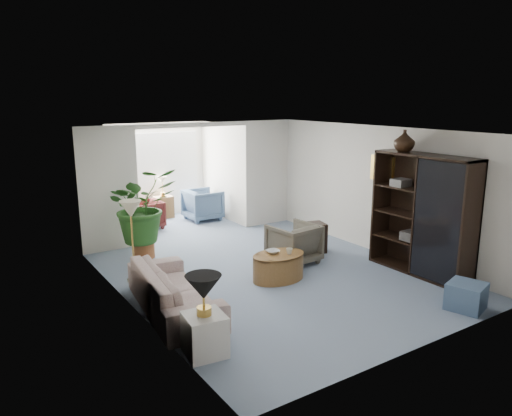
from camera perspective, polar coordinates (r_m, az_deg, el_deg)
floor at (r=8.57m, az=2.22°, el=-7.94°), size 6.00×6.00×0.00m
sunroom_floor at (r=11.98m, az=-9.23°, el=-1.97°), size 2.60×2.60×0.00m
back_pier_left at (r=10.06m, az=-16.79°, el=2.07°), size 1.20×0.12×2.50m
back_pier_right at (r=11.69m, az=1.33°, el=4.09°), size 1.20×0.12×2.50m
back_header at (r=10.61m, az=-7.24°, el=9.60°), size 2.60×0.12×0.10m
window_pane at (r=12.69m, az=-11.48°, el=5.23°), size 2.20×0.02×1.50m
window_blinds at (r=12.66m, az=-11.43°, el=5.21°), size 2.20×0.02×1.50m
framed_picture at (r=9.68m, az=14.65°, el=4.49°), size 0.04×0.50×0.40m
sofa at (r=7.26m, az=-9.58°, el=-9.38°), size 1.13×2.30×0.64m
end_table at (r=6.10m, az=-6.01°, el=-14.49°), size 0.52×0.52×0.52m
table_lamp at (r=5.84m, az=-6.16°, el=-9.19°), size 0.44×0.44×0.30m
floor_lamp at (r=8.24m, az=-14.44°, el=-0.13°), size 0.36×0.36×0.28m
coffee_table at (r=8.36m, az=2.64°, el=-6.87°), size 0.97×0.97×0.45m
coffee_bowl at (r=8.32m, az=1.97°, el=-5.11°), size 0.23×0.23×0.05m
coffee_cup at (r=8.28m, az=3.91°, el=-5.07°), size 0.11×0.11×0.10m
wingback_chair at (r=9.15m, az=4.42°, el=-4.13°), size 0.87×0.89×0.75m
side_table_dark at (r=9.81m, az=6.58°, el=-3.46°), size 0.58×0.51×0.59m
entertainment_cabinet at (r=8.90m, az=18.86°, el=-0.78°), size 0.50×1.89×2.10m
cabinet_urn at (r=9.02m, az=16.94°, el=7.53°), size 0.37×0.37×0.38m
ottoman at (r=7.89m, az=23.33°, el=-9.42°), size 0.61×0.61×0.39m
plant_pot at (r=9.70m, az=-12.93°, el=-4.75°), size 0.40×0.40×0.32m
house_plant at (r=9.48m, az=-13.20°, el=0.32°), size 1.29×1.12×1.44m
sunroom_chair_blue at (r=12.32m, az=-6.22°, el=0.39°), size 0.85×0.83×0.77m
sunroom_chair_maroon at (r=11.75m, az=-12.73°, el=-0.76°), size 0.73×0.71×0.66m
sunroom_table at (r=12.71m, az=-10.77°, el=0.13°), size 0.46×0.36×0.56m
shelf_clutter at (r=8.82m, az=18.97°, el=-0.64°), size 0.30×1.17×1.06m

